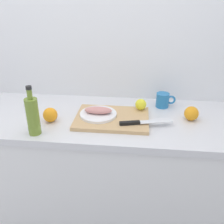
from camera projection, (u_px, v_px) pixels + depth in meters
ground_plane at (80, 223)px, 1.94m from camera, size 12.00×12.00×0.00m
back_wall at (80, 44)px, 1.68m from camera, size 3.20×0.05×2.50m
kitchen_counter at (76, 175)px, 1.74m from camera, size 2.00×0.60×0.90m
cutting_board at (112, 118)px, 1.48m from camera, size 0.41×0.30×0.02m
white_plate at (98, 114)px, 1.49m from camera, size 0.21×0.21×0.01m
fish_fillet at (98, 110)px, 1.48m from camera, size 0.16×0.07×0.04m
chef_knife at (139, 122)px, 1.40m from camera, size 0.29×0.10×0.02m
lemon_0 at (141, 104)px, 1.55m from camera, size 0.07×0.07×0.07m
olive_oil_bottle at (33, 115)px, 1.31m from camera, size 0.06×0.06×0.26m
coffee_mug_0 at (163, 100)px, 1.63m from camera, size 0.12×0.08×0.09m
orange_0 at (191, 113)px, 1.47m from camera, size 0.08×0.08×0.08m
orange_1 at (50, 115)px, 1.45m from camera, size 0.08×0.08×0.08m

